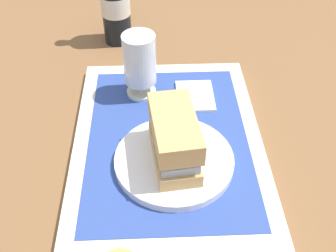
{
  "coord_description": "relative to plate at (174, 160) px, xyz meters",
  "views": [
    {
      "loc": [
        -0.48,
        0.02,
        0.51
      ],
      "look_at": [
        0.0,
        0.0,
        0.05
      ],
      "focal_mm": 42.84,
      "sensor_mm": 36.0,
      "label": 1
    }
  ],
  "objects": [
    {
      "name": "ground_plane",
      "position": [
        0.06,
        0.01,
        -0.03
      ],
      "size": [
        3.0,
        3.0,
        0.0
      ],
      "primitive_type": "plane",
      "color": "brown"
    },
    {
      "name": "tray",
      "position": [
        0.06,
        0.01,
        -0.02
      ],
      "size": [
        0.44,
        0.32,
        0.02
      ],
      "primitive_type": "cube",
      "color": "beige",
      "rests_on": "ground_plane"
    },
    {
      "name": "placemat",
      "position": [
        0.06,
        0.01,
        -0.01
      ],
      "size": [
        0.38,
        0.27,
        0.0
      ],
      "primitive_type": "cube",
      "color": "#2D4793",
      "rests_on": "tray"
    },
    {
      "name": "plate",
      "position": [
        0.0,
        0.0,
        0.0
      ],
      "size": [
        0.19,
        0.19,
        0.01
      ],
      "primitive_type": "cylinder",
      "color": "white",
      "rests_on": "placemat"
    },
    {
      "name": "sandwich",
      "position": [
        0.0,
        0.0,
        0.05
      ],
      "size": [
        0.14,
        0.08,
        0.08
      ],
      "rotation": [
        0.0,
        0.0,
        0.12
      ],
      "color": "tan",
      "rests_on": "plate"
    },
    {
      "name": "beer_glass",
      "position": [
        0.18,
        0.05,
        0.06
      ],
      "size": [
        0.06,
        0.06,
        0.12
      ],
      "color": "silver",
      "rests_on": "placemat"
    },
    {
      "name": "napkin_folded",
      "position": [
        0.17,
        -0.05,
        -0.0
      ],
      "size": [
        0.09,
        0.07,
        0.01
      ],
      "primitive_type": "cube",
      "color": "white",
      "rests_on": "placemat"
    }
  ]
}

